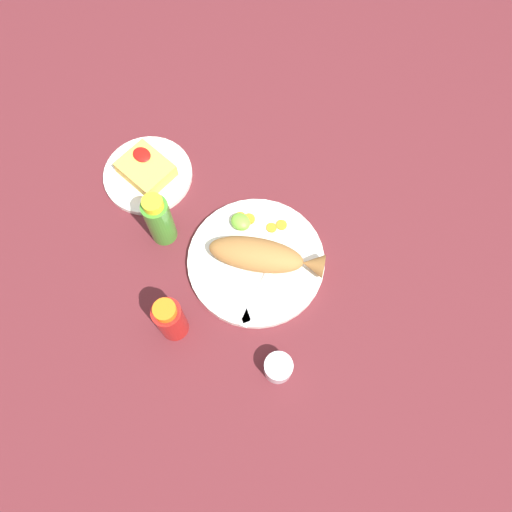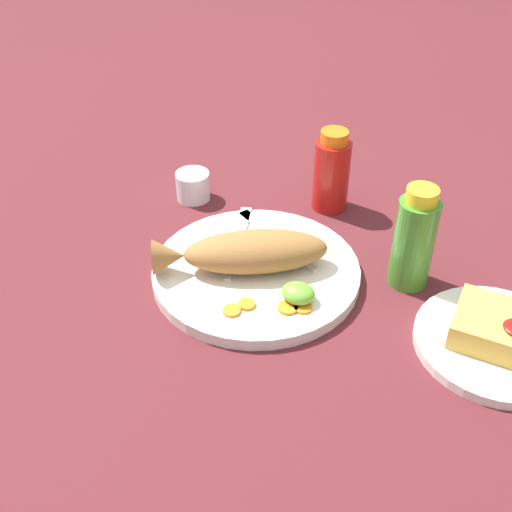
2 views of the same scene
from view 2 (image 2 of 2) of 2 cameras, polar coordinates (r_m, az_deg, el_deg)
name	(u,v)px [view 2 (image 2 of 2)]	position (r m, az deg, el deg)	size (l,w,h in m)	color
ground_plane	(256,277)	(0.94, 0.00, -1.85)	(4.00, 4.00, 0.00)	#561E23
main_plate	(256,272)	(0.93, 0.00, -1.42)	(0.30, 0.30, 0.02)	white
fried_fish	(246,252)	(0.91, -0.90, 0.35)	(0.24, 0.18, 0.06)	#996633
fork_near	(239,236)	(0.98, -1.51, 1.75)	(0.07, 0.18, 0.00)	silver
fork_far	(272,235)	(0.98, 1.44, 1.85)	(0.17, 0.10, 0.00)	silver
carrot_slice_near	(232,311)	(0.85, -2.18, -4.88)	(0.02, 0.02, 0.00)	orange
carrot_slice_mid	(247,304)	(0.86, -0.83, -4.31)	(0.02, 0.02, 0.00)	orange
carrot_slice_far	(303,307)	(0.86, 4.19, -4.58)	(0.03, 0.03, 0.00)	orange
carrot_slice_extra	(288,308)	(0.86, 2.84, -4.60)	(0.03, 0.03, 0.00)	orange
lime_wedge_main	(298,293)	(0.86, 3.77, -3.32)	(0.05, 0.04, 0.03)	#6BB233
hot_sauce_bottle_red	(332,172)	(1.06, 6.74, 7.39)	(0.06, 0.06, 0.14)	#B21914
hot_sauce_bottle_green	(414,240)	(0.91, 13.87, 1.41)	(0.06, 0.06, 0.16)	#3D8428
salt_cup	(193,187)	(1.10, -5.62, 6.09)	(0.06, 0.06, 0.05)	silver
side_plate_fries	(496,343)	(0.88, 20.57, -7.24)	(0.21, 0.21, 0.01)	white
fries_pile	(501,329)	(0.86, 20.99, -6.05)	(0.11, 0.09, 0.04)	gold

